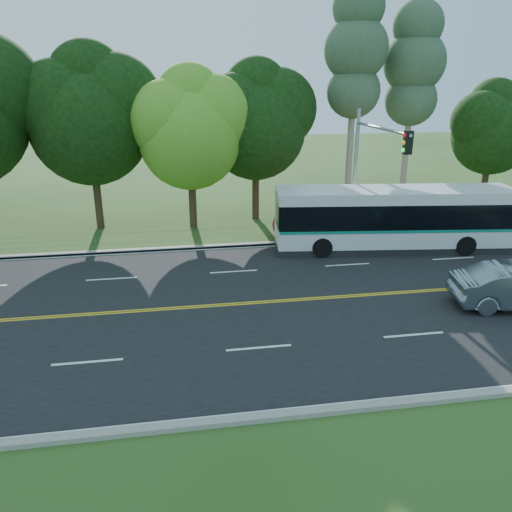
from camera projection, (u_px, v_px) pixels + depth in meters
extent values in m
plane|color=#294517|center=(257.00, 303.00, 19.93)|extent=(120.00, 120.00, 0.00)
cube|color=black|center=(257.00, 303.00, 19.93)|extent=(60.00, 14.00, 0.02)
cube|color=gray|center=(235.00, 245.00, 26.55)|extent=(60.00, 0.30, 0.15)
cube|color=gray|center=(300.00, 413.00, 13.27)|extent=(60.00, 0.30, 0.15)
cube|color=#294517|center=(231.00, 235.00, 28.27)|extent=(60.00, 4.00, 0.10)
cube|color=gold|center=(257.00, 303.00, 19.85)|extent=(57.00, 0.10, 0.00)
cube|color=gold|center=(256.00, 302.00, 20.00)|extent=(57.00, 0.10, 0.00)
cube|color=silver|center=(88.00, 362.00, 15.76)|extent=(2.20, 0.12, 0.00)
cube|color=silver|center=(259.00, 348.00, 16.60)|extent=(2.20, 0.12, 0.00)
cube|color=silver|center=(414.00, 335.00, 17.44)|extent=(2.20, 0.12, 0.00)
cube|color=silver|center=(111.00, 279.00, 22.26)|extent=(2.20, 0.12, 0.00)
cube|color=silver|center=(234.00, 271.00, 23.10)|extent=(2.20, 0.12, 0.00)
cube|color=silver|center=(347.00, 265.00, 23.94)|extent=(2.20, 0.12, 0.00)
cube|color=silver|center=(453.00, 258.00, 24.77)|extent=(2.20, 0.12, 0.00)
cube|color=silver|center=(235.00, 248.00, 26.29)|extent=(57.00, 0.12, 0.00)
cube|color=silver|center=(297.00, 408.00, 13.56)|extent=(57.00, 0.12, 0.00)
cylinder|color=black|center=(98.00, 198.00, 29.33)|extent=(0.44, 0.44, 3.60)
sphere|color=black|center=(90.00, 126.00, 27.94)|extent=(6.60, 6.60, 6.60)
sphere|color=black|center=(115.00, 101.00, 27.99)|extent=(5.28, 5.28, 5.28)
sphere|color=black|center=(62.00, 105.00, 27.16)|extent=(4.95, 4.95, 4.95)
sphere|color=black|center=(88.00, 79.00, 27.48)|extent=(4.29, 4.29, 4.29)
cylinder|color=black|center=(193.00, 201.00, 29.30)|extent=(0.44, 0.44, 3.24)
sphere|color=#629C20|center=(190.00, 138.00, 28.06)|extent=(5.80, 5.80, 5.80)
sphere|color=#629C20|center=(212.00, 116.00, 28.14)|extent=(4.64, 4.64, 4.64)
sphere|color=#629C20|center=(168.00, 120.00, 27.35)|extent=(4.35, 4.35, 4.35)
sphere|color=#629C20|center=(190.00, 97.00, 27.71)|extent=(3.77, 3.77, 3.77)
cylinder|color=black|center=(256.00, 192.00, 31.27)|extent=(0.44, 0.44, 3.42)
sphere|color=black|center=(256.00, 130.00, 29.98)|extent=(6.00, 6.00, 6.00)
sphere|color=black|center=(277.00, 109.00, 30.05)|extent=(4.80, 4.80, 4.80)
sphere|color=black|center=(236.00, 112.00, 29.25)|extent=(4.50, 4.50, 4.50)
sphere|color=black|center=(256.00, 90.00, 29.60)|extent=(3.90, 3.90, 3.90)
cylinder|color=gray|center=(350.00, 138.00, 31.10)|extent=(0.40, 0.40, 9.80)
sphere|color=#375535|center=(353.00, 91.00, 30.15)|extent=(3.23, 3.23, 3.23)
sphere|color=#375535|center=(356.00, 49.00, 29.34)|extent=(3.80, 3.80, 3.80)
sphere|color=#375535|center=(359.00, 7.00, 28.59)|extent=(3.04, 3.04, 3.04)
cylinder|color=gray|center=(407.00, 142.00, 32.29)|extent=(0.40, 0.40, 9.10)
sphere|color=#375535|center=(411.00, 100.00, 31.41)|extent=(3.23, 3.23, 3.23)
sphere|color=#375535|center=(415.00, 62.00, 30.66)|extent=(3.80, 3.80, 3.80)
sphere|color=#375535|center=(418.00, 25.00, 29.96)|extent=(3.04, 3.04, 3.04)
cylinder|color=black|center=(484.00, 185.00, 34.22)|extent=(0.44, 0.44, 3.06)
sphere|color=black|center=(492.00, 135.00, 33.09)|extent=(5.20, 5.20, 5.20)
sphere|color=black|center=(508.00, 118.00, 33.19)|extent=(4.16, 4.16, 4.16)
sphere|color=black|center=(481.00, 121.00, 32.44)|extent=(3.90, 3.90, 3.90)
sphere|color=black|center=(494.00, 104.00, 32.82)|extent=(3.38, 3.38, 3.38)
sphere|color=#A30D25|center=(286.00, 225.00, 27.75)|extent=(1.50, 1.50, 1.50)
sphere|color=#A30D25|center=(303.00, 224.00, 27.90)|extent=(1.50, 1.50, 1.50)
sphere|color=#A30D25|center=(320.00, 223.00, 28.05)|extent=(1.50, 1.50, 1.50)
sphere|color=#A30D25|center=(337.00, 223.00, 28.21)|extent=(1.50, 1.50, 1.50)
sphere|color=#A30D25|center=(354.00, 222.00, 28.36)|extent=(1.50, 1.50, 1.50)
sphere|color=#A30D25|center=(371.00, 221.00, 28.51)|extent=(1.50, 1.50, 1.50)
sphere|color=#A30D25|center=(388.00, 220.00, 28.66)|extent=(1.50, 1.50, 1.50)
sphere|color=#A30D25|center=(404.00, 220.00, 28.81)|extent=(1.50, 1.50, 1.50)
sphere|color=#A30D25|center=(420.00, 219.00, 28.97)|extent=(1.50, 1.50, 1.50)
cube|color=olive|center=(409.00, 233.00, 28.26)|extent=(3.50, 1.40, 0.40)
cylinder|color=#989AA0|center=(355.00, 177.00, 26.52)|extent=(0.20, 0.20, 7.00)
cylinder|color=#989AA0|center=(381.00, 128.00, 22.78)|extent=(0.14, 6.00, 0.14)
cube|color=black|center=(408.00, 143.00, 20.28)|extent=(0.32, 0.28, 0.95)
sphere|color=red|center=(405.00, 135.00, 20.16)|extent=(0.18, 0.18, 0.18)
sphere|color=yellow|center=(404.00, 143.00, 20.26)|extent=(0.18, 0.18, 0.18)
sphere|color=#19D833|center=(403.00, 150.00, 20.36)|extent=(0.18, 0.18, 0.18)
cube|color=silver|center=(392.00, 233.00, 25.95)|extent=(12.34, 3.99, 1.00)
cube|color=black|center=(394.00, 212.00, 25.57)|extent=(12.28, 4.02, 1.25)
cube|color=silver|center=(396.00, 194.00, 25.26)|extent=(12.34, 3.99, 0.56)
cube|color=#0D7963|center=(393.00, 225.00, 25.80)|extent=(12.28, 4.03, 0.14)
cube|color=black|center=(277.00, 211.00, 25.29)|extent=(0.34, 2.36, 1.72)
cube|color=#19E54C|center=(278.00, 192.00, 24.96)|extent=(0.23, 1.54, 0.22)
cube|color=black|center=(391.00, 245.00, 26.18)|extent=(12.32, 3.89, 0.35)
cylinder|color=black|center=(322.00, 248.00, 24.77)|extent=(1.04, 0.40, 1.01)
cylinder|color=black|center=(315.00, 233.00, 27.04)|extent=(1.04, 0.40, 1.01)
cylinder|color=black|center=(466.00, 246.00, 25.07)|extent=(1.04, 0.40, 1.01)
cylinder|color=black|center=(446.00, 232.00, 27.34)|extent=(1.04, 0.40, 1.01)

